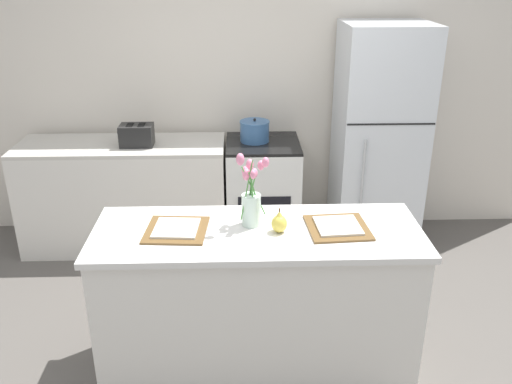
# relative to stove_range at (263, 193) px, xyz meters

# --- Properties ---
(ground_plane) EXTENTS (10.00, 10.00, 0.00)m
(ground_plane) POSITION_rel_stove_range_xyz_m (-0.10, -1.60, -0.45)
(ground_plane) COLOR #59544F
(back_wall) EXTENTS (5.20, 0.08, 2.70)m
(back_wall) POSITION_rel_stove_range_xyz_m (-0.10, 0.40, 0.90)
(back_wall) COLOR silver
(back_wall) RESTS_ON ground_plane
(kitchen_island) EXTENTS (1.80, 0.66, 0.93)m
(kitchen_island) POSITION_rel_stove_range_xyz_m (-0.10, -1.60, 0.01)
(kitchen_island) COLOR silver
(kitchen_island) RESTS_ON ground_plane
(back_counter) EXTENTS (1.68, 0.60, 0.91)m
(back_counter) POSITION_rel_stove_range_xyz_m (-1.16, 0.00, 0.00)
(back_counter) COLOR silver
(back_counter) RESTS_ON ground_plane
(stove_range) EXTENTS (0.60, 0.61, 0.91)m
(stove_range) POSITION_rel_stove_range_xyz_m (0.00, 0.00, 0.00)
(stove_range) COLOR silver
(stove_range) RESTS_ON ground_plane
(refrigerator) EXTENTS (0.68, 0.67, 1.85)m
(refrigerator) POSITION_rel_stove_range_xyz_m (0.95, 0.00, 0.47)
(refrigerator) COLOR silver
(refrigerator) RESTS_ON ground_plane
(flower_vase) EXTENTS (0.18, 0.15, 0.43)m
(flower_vase) POSITION_rel_stove_range_xyz_m (-0.13, -1.53, 0.63)
(flower_vase) COLOR silver
(flower_vase) RESTS_ON kitchen_island
(pear_figurine) EXTENTS (0.09, 0.09, 0.14)m
(pear_figurine) POSITION_rel_stove_range_xyz_m (0.02, -1.62, 0.53)
(pear_figurine) COLOR #E5CC4C
(pear_figurine) RESTS_ON kitchen_island
(plate_setting_left) EXTENTS (0.35, 0.35, 0.02)m
(plate_setting_left) POSITION_rel_stove_range_xyz_m (-0.54, -1.59, 0.48)
(plate_setting_left) COLOR brown
(plate_setting_left) RESTS_ON kitchen_island
(plate_setting_right) EXTENTS (0.35, 0.35, 0.02)m
(plate_setting_right) POSITION_rel_stove_range_xyz_m (0.34, -1.59, 0.48)
(plate_setting_right) COLOR brown
(plate_setting_right) RESTS_ON kitchen_island
(toaster) EXTENTS (0.28, 0.18, 0.17)m
(toaster) POSITION_rel_stove_range_xyz_m (-1.01, -0.05, 0.54)
(toaster) COLOR black
(toaster) RESTS_ON back_counter
(cooking_pot) EXTENTS (0.24, 0.24, 0.19)m
(cooking_pot) POSITION_rel_stove_range_xyz_m (-0.07, 0.03, 0.54)
(cooking_pot) COLOR #386093
(cooking_pot) RESTS_ON stove_range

